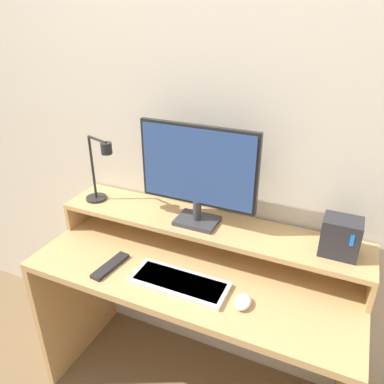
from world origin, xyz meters
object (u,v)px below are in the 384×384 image
(monitor, at_px, (197,172))
(router_dock, at_px, (341,237))
(desk_lamp, at_px, (100,171))
(remote_control, at_px, (110,266))
(keyboard, at_px, (179,282))
(mouse, at_px, (243,302))

(monitor, distance_m, router_dock, 0.60)
(desk_lamp, bearing_deg, remote_control, -51.14)
(keyboard, distance_m, mouse, 0.26)
(desk_lamp, xyz_separation_m, remote_control, (0.20, -0.25, -0.30))
(monitor, relative_size, router_dock, 3.39)
(desk_lamp, distance_m, keyboard, 0.63)
(desk_lamp, height_order, router_dock, desk_lamp)
(keyboard, bearing_deg, router_dock, 25.44)
(mouse, height_order, remote_control, mouse)
(monitor, bearing_deg, router_dock, 1.14)
(monitor, height_order, router_dock, monitor)
(mouse, bearing_deg, desk_lamp, 163.05)
(monitor, relative_size, keyboard, 1.30)
(monitor, height_order, mouse, monitor)
(keyboard, distance_m, remote_control, 0.31)
(keyboard, height_order, mouse, mouse)
(remote_control, bearing_deg, keyboard, 4.07)
(desk_lamp, bearing_deg, mouse, -16.95)
(monitor, bearing_deg, mouse, -40.88)
(router_dock, bearing_deg, keyboard, -154.56)
(desk_lamp, relative_size, remote_control, 1.65)
(desk_lamp, relative_size, router_dock, 2.18)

